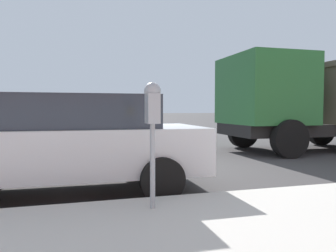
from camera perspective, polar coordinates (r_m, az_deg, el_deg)
The scene contains 4 objects.
ground_plane at distance 6.51m, azimuth -6.40°, elevation -8.70°, with size 220.00×220.00×0.00m, color #3D3A3A.
parking_meter at distance 3.72m, azimuth -2.73°, elevation 2.34°, with size 0.21×0.19×1.44m.
car_silver at distance 5.37m, azimuth -17.07°, elevation -2.58°, with size 2.10×4.35×1.53m.
dump_truck at distance 11.92m, azimuth 26.65°, elevation 4.03°, with size 2.94×7.15×2.92m.
Camera 1 is at (-6.29, 1.07, 1.31)m, focal length 35.00 mm.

